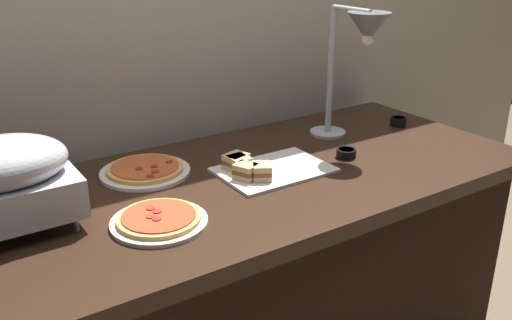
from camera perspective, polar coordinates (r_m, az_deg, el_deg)
The scene contains 9 objects.
back_wall at distance 2.10m, azimuth -8.01°, elevation 14.19°, with size 4.40×0.04×2.40m, color #B7A893.
buffet_table at distance 1.97m, azimuth -0.24°, elevation -11.61°, with size 1.90×0.84×0.76m.
chafing_dish at distance 1.54m, azimuth -24.54°, elevation -1.83°, with size 0.34×0.25×0.25m.
heat_lamp at distance 1.99m, azimuth 10.81°, elevation 11.97°, with size 0.15×0.33×0.50m.
pizza_plate_front at distance 1.83m, azimuth -11.40°, elevation -1.05°, with size 0.29×0.29×0.03m.
pizza_plate_center at distance 1.51m, azimuth -10.01°, elevation -6.13°, with size 0.26×0.26×0.03m.
sandwich_platter at distance 1.79m, azimuth 0.45°, elevation -0.87°, with size 0.36×0.25×0.06m.
sauce_cup_near at distance 1.96m, azimuth 9.32°, elevation 0.75°, with size 0.07×0.07×0.03m.
sauce_cup_far at distance 2.34m, azimuth 14.50°, elevation 3.91°, with size 0.07×0.07×0.04m.
Camera 1 is at (-0.90, -1.38, 1.47)m, focal length 38.65 mm.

